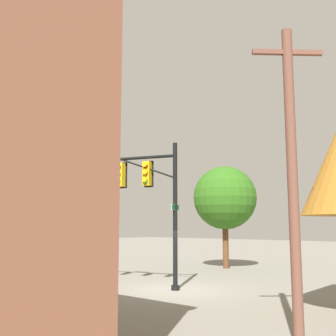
{
  "coord_description": "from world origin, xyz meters",
  "views": [
    {
      "loc": [
        -11.99,
        13.83,
        2.73
      ],
      "look_at": [
        0.83,
        -0.45,
        5.4
      ],
      "focal_mm": 44.45,
      "sensor_mm": 36.0,
      "label": 1
    }
  ],
  "objects_px": {
    "signal_pole_assembly": "(124,184)",
    "utility_pole": "(292,173)",
    "tree_near": "(225,198)",
    "fire_hydrant": "(95,280)"
  },
  "relations": [
    {
      "from": "signal_pole_assembly",
      "to": "fire_hydrant",
      "type": "relative_size",
      "value": 7.73
    },
    {
      "from": "signal_pole_assembly",
      "to": "utility_pole",
      "type": "relative_size",
      "value": 0.83
    },
    {
      "from": "fire_hydrant",
      "to": "tree_near",
      "type": "relative_size",
      "value": 0.12
    },
    {
      "from": "utility_pole",
      "to": "signal_pole_assembly",
      "type": "bearing_deg",
      "value": -19.0
    },
    {
      "from": "utility_pole",
      "to": "fire_hydrant",
      "type": "bearing_deg",
      "value": -11.71
    },
    {
      "from": "signal_pole_assembly",
      "to": "tree_near",
      "type": "xyz_separation_m",
      "value": [
        1.19,
        -10.04,
        -0.12
      ]
    },
    {
      "from": "tree_near",
      "to": "signal_pole_assembly",
      "type": "bearing_deg",
      "value": 96.77
    },
    {
      "from": "signal_pole_assembly",
      "to": "fire_hydrant",
      "type": "height_order",
      "value": "signal_pole_assembly"
    },
    {
      "from": "signal_pole_assembly",
      "to": "utility_pole",
      "type": "bearing_deg",
      "value": 161.0
    },
    {
      "from": "utility_pole",
      "to": "tree_near",
      "type": "xyz_separation_m",
      "value": [
        11.09,
        -13.45,
        0.54
      ]
    }
  ]
}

